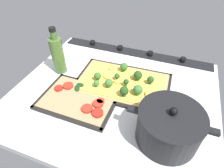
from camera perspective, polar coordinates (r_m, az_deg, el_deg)
ground_plane at (r=80.08cm, az=0.73°, el=-3.11°), size 82.71×71.65×3.00cm
stove_control_panel at (r=103.56cm, az=6.90°, el=9.54°), size 79.41×7.00×2.60cm
baking_tray_front at (r=82.16cm, az=3.10°, el=-0.03°), size 40.95×27.01×1.30cm
broccoli_pizza at (r=80.84cm, az=3.32°, el=0.58°), size 38.48×24.53×5.84cm
baking_tray_back at (r=76.38cm, az=-10.06°, el=-4.67°), size 29.90×21.98×1.30cm
veggie_pizza_back at (r=75.69cm, az=-9.81°, el=-4.37°), size 27.47×19.55×1.90cm
cooking_pot at (r=62.52cm, az=16.82°, el=-12.14°), size 27.11×20.30×14.34cm
oil_bottle at (r=88.38cm, az=-16.11°, el=8.56°), size 5.62×5.62×21.75cm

